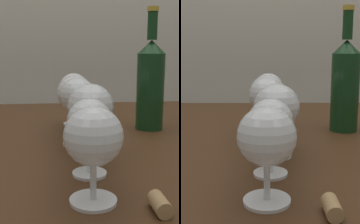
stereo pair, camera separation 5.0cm
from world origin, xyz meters
The scene contains 9 objects.
dining_table centered at (0.00, 0.00, 0.63)m, with size 1.43×0.99×0.70m.
wine_glass_rose centered at (-0.05, -0.38, 0.79)m, with size 0.08×0.08×0.13m.
wine_glass_cabernet centered at (-0.04, -0.28, 0.79)m, with size 0.08×0.08×0.13m.
wine_glass_empty centered at (-0.03, -0.19, 0.80)m, with size 0.09×0.09×0.15m.
wine_glass_white centered at (-0.05, -0.10, 0.81)m, with size 0.08×0.08×0.15m.
wine_glass_port centered at (-0.05, 0.00, 0.80)m, with size 0.09×0.09×0.15m.
wine_glass_amber centered at (-0.05, 0.10, 0.81)m, with size 0.08×0.08×0.15m.
wine_bottle centered at (0.15, 0.03, 0.83)m, with size 0.07×0.07×0.32m.
cork centered at (0.03, -0.41, 0.71)m, with size 0.02×0.02×0.04m, color tan.
Camera 1 is at (-0.10, -0.77, 0.90)m, focal length 49.26 mm.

